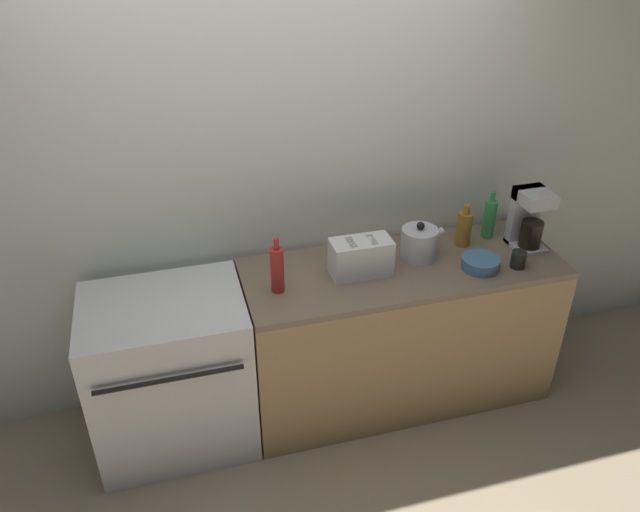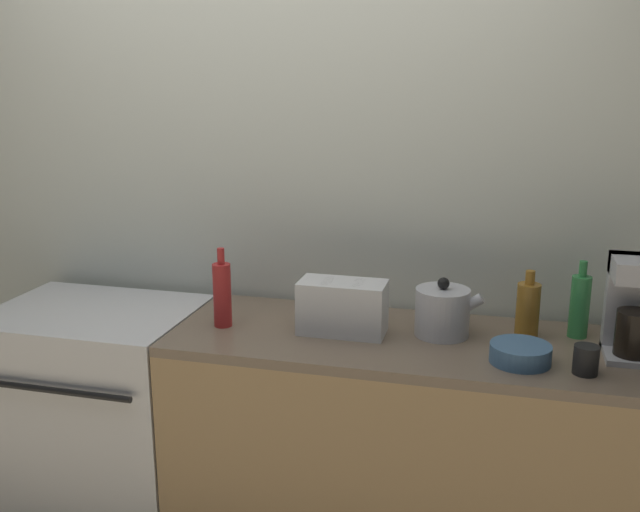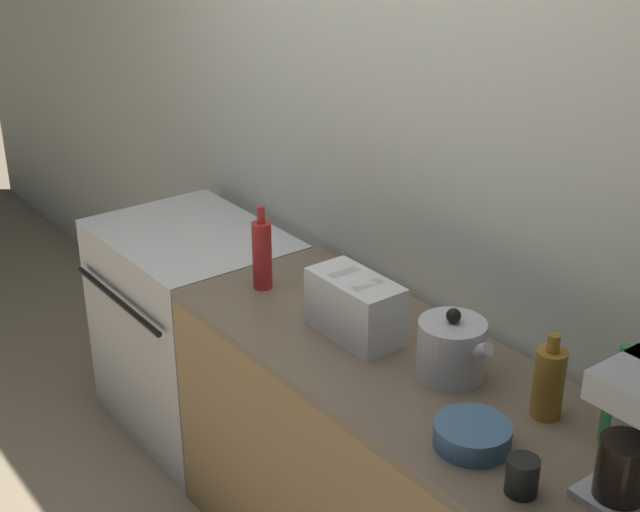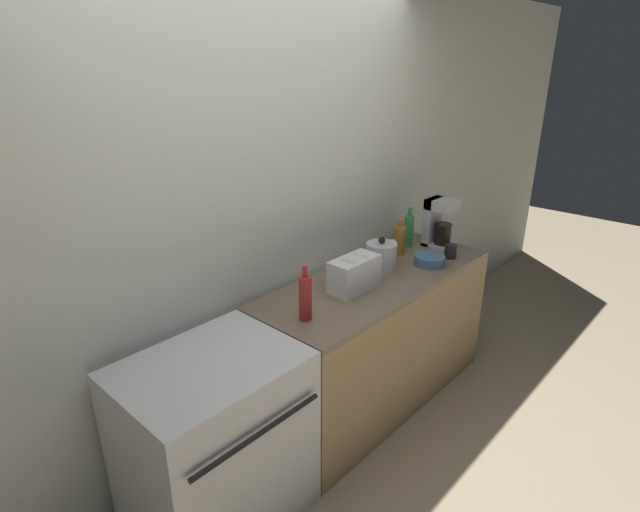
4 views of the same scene
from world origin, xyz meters
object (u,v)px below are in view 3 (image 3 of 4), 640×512
Objects in this scene: kettle at (452,349)px; coffee_maker at (640,431)px; cup_black at (522,476)px; bowl at (472,435)px; bottle_amber at (549,382)px; toaster at (355,306)px; bottle_green at (617,402)px; stove at (196,329)px; bottle_red at (262,254)px.

kettle is 0.72× the size of coffee_maker.
bowl is at bearing 168.41° from cup_black.
bottle_amber is at bearing 163.60° from coffee_maker.
bottle_green reaches higher than toaster.
toaster reaches higher than stove.
bottle_green is 1.28m from bottle_red.
bottle_red is at bearing 174.44° from cup_black.
bottle_green is (1.83, 0.17, 0.55)m from stove.
bottle_amber is at bearing 12.09° from kettle.
bottle_red is at bearing -171.11° from bottle_amber.
bottle_green reaches higher than stove.
bowl reaches higher than stove.
coffee_maker is 1.39× the size of bottle_amber.
bottle_amber is 0.34m from cup_black.
kettle is at bearing 10.46° from toaster.
toaster is 0.84m from bottle_green.
bottle_red reaches higher than toaster.
coffee_maker is 1.22× the size of bottle_green.
bottle_green is 0.94× the size of bottle_red.
stove is at bearing 174.98° from cup_black.
bottle_green is at bearing 13.86° from bottle_amber.
coffee_maker reaches higher than bottle_amber.
bottle_red reaches higher than kettle.
bottle_amber reaches higher than cup_black.
bowl is (-0.35, -0.16, -0.14)m from coffee_maker.
kettle is at bearing -167.24° from bottle_green.
coffee_maker is at bearing 23.89° from bowl.
bottle_green is at bearing 5.45° from stove.
bottle_green is at bearing 12.76° from kettle.
kettle is 0.52m from cup_black.
bottle_green is (-0.15, 0.14, -0.06)m from coffee_maker.
bottle_amber is (1.09, 0.17, -0.02)m from bottle_red.
coffee_maker is at bearing 2.97° from bottle_red.
stove is 1.92m from bottle_green.
stove is 4.48× the size of bowl.
stove is 2.08m from coffee_maker.
stove is 2.97× the size of bottle_red.
toaster is 0.45m from bottle_red.
bottle_red is (-0.79, -0.11, 0.04)m from kettle.
cup_black is at bearing -59.56° from bottle_amber.
bottle_red is 1.07m from bowl.
bowl is (-0.02, -0.25, -0.07)m from bottle_amber.
coffee_maker is at bearing 1.01° from stove.
stove is 2.61× the size of coffee_maker.
stove is 1.14m from toaster.
bottle_amber is (0.64, 0.13, 0.01)m from toaster.
bowl is (-0.20, 0.04, -0.01)m from cup_black.
toaster is 0.83m from cup_black.
kettle reaches higher than toaster.
toaster is 1.12× the size of bottle_green.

